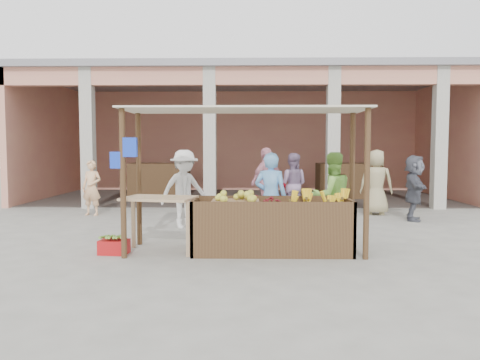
{
  "coord_description": "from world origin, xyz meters",
  "views": [
    {
      "loc": [
        0.13,
        -7.7,
        1.75
      ],
      "look_at": [
        -0.05,
        1.2,
        1.13
      ],
      "focal_mm": 35.0,
      "sensor_mm": 36.0,
      "label": 1
    }
  ],
  "objects_px": {
    "vendor_green": "(332,194)",
    "vendor_blue": "(271,194)",
    "motorcycle": "(262,204)",
    "fruit_stall": "(272,229)",
    "side_table": "(159,206)",
    "red_crate": "(114,247)"
  },
  "relations": [
    {
      "from": "red_crate",
      "to": "motorcycle",
      "type": "distance_m",
      "value": 3.7
    },
    {
      "from": "fruit_stall",
      "to": "motorcycle",
      "type": "relative_size",
      "value": 1.35
    },
    {
      "from": "side_table",
      "to": "vendor_blue",
      "type": "bearing_deg",
      "value": 34.93
    },
    {
      "from": "side_table",
      "to": "motorcycle",
      "type": "xyz_separation_m",
      "value": [
        1.78,
        2.52,
        -0.28
      ]
    },
    {
      "from": "vendor_blue",
      "to": "motorcycle",
      "type": "xyz_separation_m",
      "value": [
        -0.11,
        1.69,
        -0.38
      ]
    },
    {
      "from": "fruit_stall",
      "to": "vendor_green",
      "type": "bearing_deg",
      "value": 41.56
    },
    {
      "from": "side_table",
      "to": "vendor_blue",
      "type": "height_order",
      "value": "vendor_blue"
    },
    {
      "from": "vendor_blue",
      "to": "motorcycle",
      "type": "height_order",
      "value": "vendor_blue"
    },
    {
      "from": "vendor_blue",
      "to": "vendor_green",
      "type": "relative_size",
      "value": 1.01
    },
    {
      "from": "side_table",
      "to": "vendor_green",
      "type": "relative_size",
      "value": 0.72
    },
    {
      "from": "red_crate",
      "to": "vendor_green",
      "type": "bearing_deg",
      "value": 24.21
    },
    {
      "from": "red_crate",
      "to": "vendor_green",
      "type": "relative_size",
      "value": 0.26
    },
    {
      "from": "motorcycle",
      "to": "fruit_stall",
      "type": "bearing_deg",
      "value": -177.26
    },
    {
      "from": "side_table",
      "to": "vendor_green",
      "type": "xyz_separation_m",
      "value": [
        3.05,
        1.04,
        0.09
      ]
    },
    {
      "from": "vendor_green",
      "to": "vendor_blue",
      "type": "bearing_deg",
      "value": -5.48
    },
    {
      "from": "fruit_stall",
      "to": "side_table",
      "type": "height_order",
      "value": "side_table"
    },
    {
      "from": "side_table",
      "to": "motorcycle",
      "type": "distance_m",
      "value": 3.1
    },
    {
      "from": "vendor_blue",
      "to": "vendor_green",
      "type": "height_order",
      "value": "vendor_blue"
    },
    {
      "from": "vendor_green",
      "to": "motorcycle",
      "type": "distance_m",
      "value": 1.98
    },
    {
      "from": "fruit_stall",
      "to": "vendor_blue",
      "type": "relative_size",
      "value": 1.47
    },
    {
      "from": "red_crate",
      "to": "vendor_green",
      "type": "xyz_separation_m",
      "value": [
        3.77,
        1.21,
        0.76
      ]
    },
    {
      "from": "side_table",
      "to": "red_crate",
      "type": "relative_size",
      "value": 2.82
    }
  ]
}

